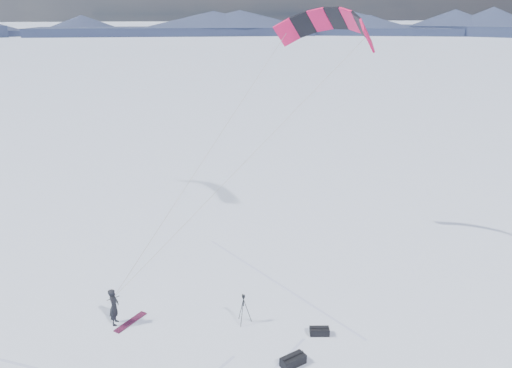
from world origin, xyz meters
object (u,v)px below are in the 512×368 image
object	(u,v)px
snowkiter	(116,323)
tripod	(243,305)
gear_bag_a	(293,360)
gear_bag_b	(319,331)
snowboard	(131,322)

from	to	relation	value
snowkiter	tripod	bearing A→B (deg)	-91.93
snowkiter	gear_bag_a	xyz separation A→B (m)	(6.33, -4.41, 0.19)
tripod	snowkiter	bearing A→B (deg)	171.23
snowkiter	tripod	xyz separation A→B (m)	(5.20, -1.33, 0.84)
gear_bag_b	gear_bag_a	bearing A→B (deg)	-123.53
tripod	gear_bag_a	distance (m)	3.35
gear_bag_a	snowboard	bearing A→B (deg)	124.09
tripod	gear_bag_b	xyz separation A→B (m)	(2.76, -1.62, -0.68)
snowboard	gear_bag_b	size ratio (longest dim) A/B	1.93
snowboard	tripod	distance (m)	4.84
tripod	gear_bag_b	world-z (taller)	tripod
gear_bag_a	gear_bag_b	bearing A→B (deg)	22.88
snowkiter	tripod	size ratio (longest dim) A/B	1.24
tripod	gear_bag_a	world-z (taller)	tripod
snowboard	gear_bag_a	bearing A→B (deg)	-81.28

